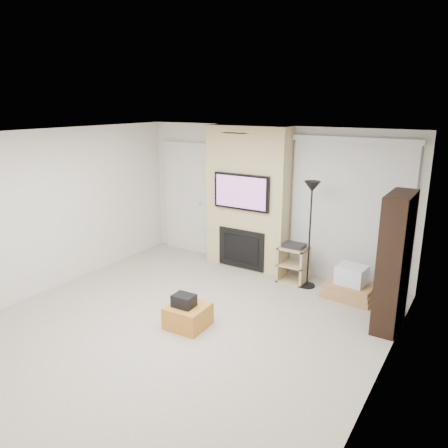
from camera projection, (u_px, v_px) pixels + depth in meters
The scene contains 15 objects.
floor at pixel (176, 329), 5.74m from camera, with size 5.00×5.50×0.00m, color #B0A595.
ceiling at pixel (169, 136), 5.06m from camera, with size 5.00×5.50×0.00m, color white.
wall_back at pixel (271, 198), 7.64m from camera, with size 5.00×2.50×0.00m, color silver.
wall_left at pixel (44, 212), 6.67m from camera, with size 5.50×2.50×0.00m, color silver.
wall_right at pixel (381, 281), 4.12m from camera, with size 5.50×2.50×0.00m, color silver.
hvac_vent at pixel (234, 133), 5.51m from camera, with size 0.35×0.18×0.01m, color silver.
ottoman at pixel (188, 316), 5.77m from camera, with size 0.50×0.50×0.30m, color #BE7C2B.
black_bag at pixel (184, 301), 5.69m from camera, with size 0.28×0.22×0.16m, color black.
fireplace_wall at pixel (247, 199), 7.66m from camera, with size 1.50×0.47×2.50m.
entry_door at pixel (187, 198), 8.59m from camera, with size 1.02×0.11×2.14m.
vertical_blinds at pixel (349, 207), 6.88m from camera, with size 1.98×0.10×2.37m.
floor_lamp at pixel (311, 205), 6.70m from camera, with size 0.26×0.26×1.72m.
av_stand at pixel (293, 262), 7.17m from camera, with size 0.45×0.38×0.66m.
box_stack at pixel (351, 286), 6.62m from camera, with size 0.81×0.64×0.51m.
bookshelf at pixel (394, 262), 5.59m from camera, with size 0.30×0.80×1.80m.
Camera 1 is at (3.27, -4.03, 2.88)m, focal length 35.00 mm.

